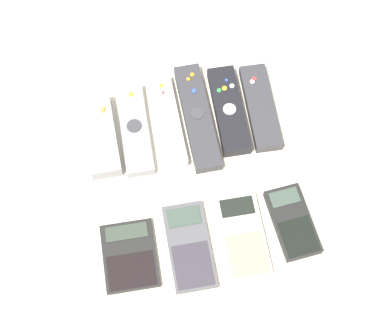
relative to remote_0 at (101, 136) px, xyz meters
The scene contains 11 objects.
ground_plane 0.19m from the remote_0, 41.06° to the right, with size 3.00×3.00×0.00m, color beige.
remote_0 is the anchor object (origin of this frame).
remote_1 0.06m from the remote_0, ahead, with size 0.06×0.18×0.02m.
remote_2 0.12m from the remote_0, ahead, with size 0.05×0.18×0.02m.
remote_3 0.17m from the remote_0, ahead, with size 0.05×0.21×0.02m.
remote_4 0.23m from the remote_0, ahead, with size 0.06×0.17×0.03m.
remote_5 0.29m from the remote_0, ahead, with size 0.06×0.17×0.02m.
calculator_0 0.22m from the remote_0, 86.78° to the right, with size 0.09×0.12×0.01m.
calculator_1 0.25m from the remote_0, 63.95° to the right, with size 0.07×0.15×0.01m.
calculator_2 0.30m from the remote_0, 48.63° to the right, with size 0.07×0.15×0.02m.
calculator_3 0.36m from the remote_0, 37.66° to the right, with size 0.07×0.13×0.02m.
Camera 1 is at (-0.09, -0.41, 1.01)m, focal length 60.00 mm.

